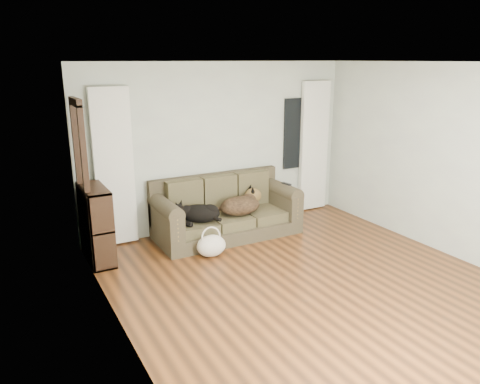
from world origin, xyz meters
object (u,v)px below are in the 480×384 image
dog_black_lab (197,213)px  tote_bag (211,245)px  dog_shepherd (241,204)px  sofa (227,208)px  bookshelf (96,225)px

dog_black_lab → tote_bag: 0.59m
dog_black_lab → dog_shepherd: bearing=36.4°
dog_shepherd → dog_black_lab: bearing=-3.9°
sofa → bookshelf: size_ratio=2.13×
sofa → tote_bag: sofa is taller
sofa → dog_shepherd: sofa is taller
tote_bag → bookshelf: bearing=156.2°
dog_black_lab → tote_bag: dog_black_lab is taller
dog_black_lab → tote_bag: (-0.02, -0.50, -0.32)m
sofa → dog_shepherd: bearing=-20.6°
dog_shepherd → bookshelf: 2.16m
dog_shepherd → tote_bag: size_ratio=1.65×
bookshelf → tote_bag: bearing=-19.8°
bookshelf → dog_shepherd: bearing=1.5°
sofa → bookshelf: 1.95m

